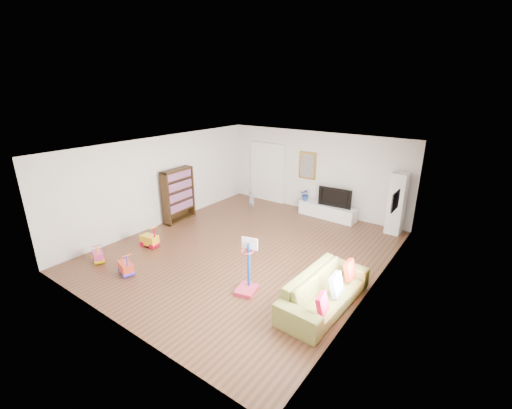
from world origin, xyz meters
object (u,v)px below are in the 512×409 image
Objects in this scene: bookshelf at (178,195)px; sofa at (325,290)px; media_console at (327,211)px; basketball_hoop at (246,267)px.

sofa is at bearing -17.93° from bookshelf.
basketball_hoop is at bearing -82.29° from media_console.
bookshelf is at bearing 141.16° from basketball_hoop.
bookshelf reaches higher than media_console.
basketball_hoop is (4.19, -1.96, -0.25)m from bookshelf.
media_console is 4.83m from sofa.
bookshelf is 4.63m from basketball_hoop.
bookshelf is 5.91m from sofa.
media_console is 4.97m from basketball_hoop.
sofa is at bearing 5.37° from basketball_hoop.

